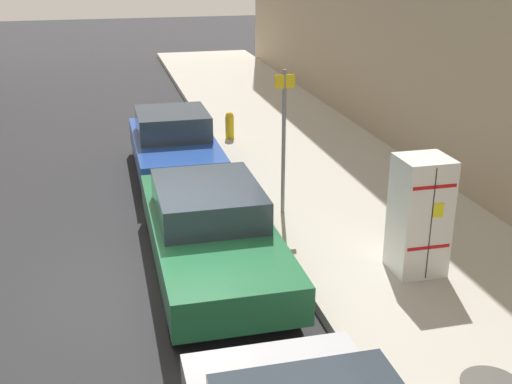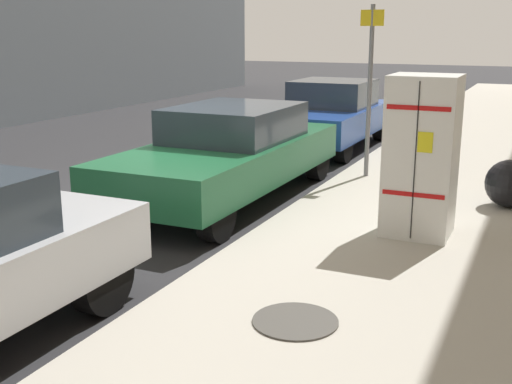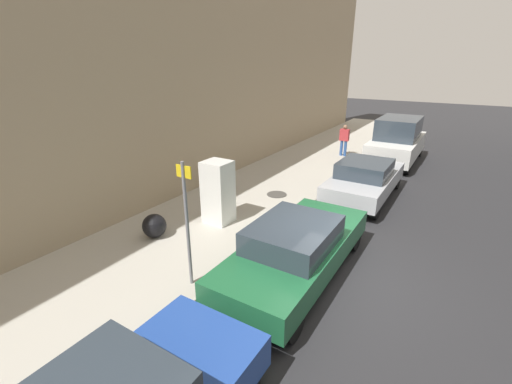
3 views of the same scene
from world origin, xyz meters
name	(u,v)px [view 1 (image 1 of 3)]	position (x,y,z in m)	size (l,w,h in m)	color
ground_plane	(159,289)	(0.00, 0.00, 0.00)	(80.00, 80.00, 0.00)	#28282B
sidewalk_slab	(414,255)	(-4.18, 0.00, 0.09)	(4.21, 44.00, 0.17)	#B2ADA0
discarded_refrigerator	(420,216)	(-3.86, 0.63, 1.08)	(0.75, 0.71, 1.82)	white
street_sign_post	(284,135)	(-2.52, -2.07, 1.66)	(0.36, 0.07, 2.66)	slate
fire_hydrant	(230,125)	(-2.54, -7.14, 0.54)	(0.22, 0.22, 0.71)	gold
trash_bag	(418,206)	(-4.74, -1.02, 0.49)	(0.64, 0.64, 0.64)	black
parked_hatchback_blue	(174,144)	(-0.88, -5.18, 0.72)	(1.76, 3.99, 1.42)	#23479E
parked_sedan_green	(211,229)	(-0.88, -0.44, 0.71)	(1.80, 4.75, 1.38)	#1E6038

